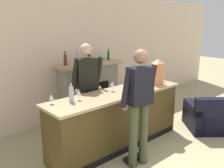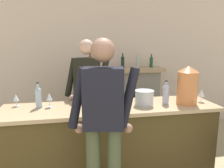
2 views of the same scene
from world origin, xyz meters
The scene contains 16 objects.
wall_back_panel centered at (0.00, 3.73, 1.38)m, with size 12.00×0.07×2.75m.
bar_counter centered at (0.17, 2.00, 0.50)m, with size 2.67×0.68×0.99m.
fireplace_stone centered at (0.66, 3.47, 0.65)m, with size 1.57×0.52×1.58m.
armchair_black centered at (2.00, 1.22, 0.26)m, with size 1.14×1.15×0.76m.
person_customer centered at (-0.02, 1.32, 1.01)m, with size 0.65×0.35×1.81m.
person_bartender centered at (-0.07, 2.54, 1.00)m, with size 0.65×0.37×1.81m.
copper_dispenser centered at (1.14, 1.91, 1.23)m, with size 0.26×0.30×0.49m.
ice_bucket_steel centered at (0.59, 1.96, 1.08)m, with size 0.24×0.24×0.19m.
wine_bottle_cabernet_heavy centered at (1.24, 2.18, 1.12)m, with size 0.08×0.08×0.28m.
wine_bottle_merlot_tall centered at (0.88, 1.95, 1.13)m, with size 0.08×0.08×0.31m.
wine_bottle_chardonnay_pale centered at (0.35, 1.87, 1.12)m, with size 0.07×0.07×0.29m.
wine_bottle_burgundy_dark centered at (-0.69, 2.10, 1.13)m, with size 0.08×0.08×0.31m.
wine_glass_front_left centered at (1.38, 1.95, 1.11)m, with size 0.08×0.08×0.17m.
wine_glass_mid_counter centered at (-0.57, 2.08, 1.12)m, with size 0.08×0.08×0.18m.
wine_glass_front_right centered at (0.17, 2.12, 1.12)m, with size 0.08×0.08×0.19m.
wine_glass_back_row centered at (-0.97, 2.20, 1.10)m, with size 0.07×0.07×0.15m.
Camera 1 is at (-2.65, -1.01, 2.19)m, focal length 40.00 mm.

